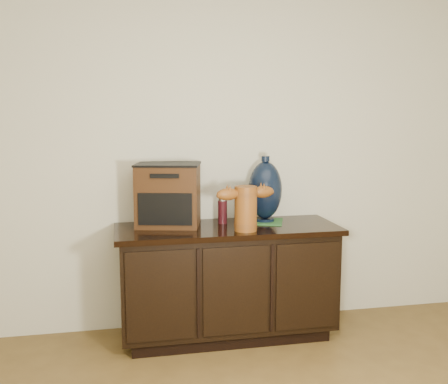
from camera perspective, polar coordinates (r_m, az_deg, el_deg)
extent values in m
plane|color=beige|center=(3.64, -0.52, 5.56)|extent=(4.50, 0.00, 4.50)
cube|color=black|center=(3.66, 0.34, -14.76)|extent=(1.29, 0.45, 0.08)
cube|color=black|center=(3.54, 0.35, -9.39)|extent=(1.40, 0.50, 0.64)
cube|color=black|center=(3.45, 0.35, -4.04)|extent=(1.46, 0.56, 0.03)
cube|color=black|center=(3.23, -6.96, -11.19)|extent=(0.41, 0.01, 0.56)
cube|color=black|center=(3.30, 1.28, -10.72)|extent=(0.41, 0.01, 0.56)
cube|color=black|center=(3.43, 9.03, -10.08)|extent=(0.41, 0.01, 0.56)
cylinder|color=brown|center=(3.29, 2.37, -1.82)|extent=(0.17, 0.17, 0.28)
cylinder|color=#43200C|center=(3.31, 2.36, -3.59)|extent=(0.17, 0.17, 0.03)
cylinder|color=#43200C|center=(3.28, 2.38, -0.19)|extent=(0.17, 0.17, 0.03)
ellipsoid|color=brown|center=(3.23, 0.43, -0.24)|extent=(0.16, 0.10, 0.08)
ellipsoid|color=brown|center=(3.33, 4.27, 0.02)|extent=(0.16, 0.10, 0.08)
cube|color=#3B200E|center=(3.46, -6.07, -0.38)|extent=(0.46, 0.40, 0.40)
cube|color=black|center=(3.32, -6.44, -1.88)|extent=(0.33, 0.09, 0.21)
cube|color=black|center=(3.44, -6.12, 3.03)|extent=(0.48, 0.42, 0.01)
cube|color=#2E682F|center=(3.60, 4.46, -3.21)|extent=(0.30, 0.30, 0.01)
cylinder|color=black|center=(3.59, 4.46, -3.01)|extent=(0.13, 0.13, 0.02)
ellipsoid|color=black|center=(3.56, 4.50, 0.21)|extent=(0.29, 0.29, 0.39)
cylinder|color=black|center=(3.53, 4.54, 3.63)|extent=(0.05, 0.05, 0.04)
cylinder|color=#550E17|center=(3.53, -0.17, -2.19)|extent=(0.06, 0.06, 0.15)
cylinder|color=silver|center=(3.51, -0.17, -0.74)|extent=(0.06, 0.06, 0.03)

